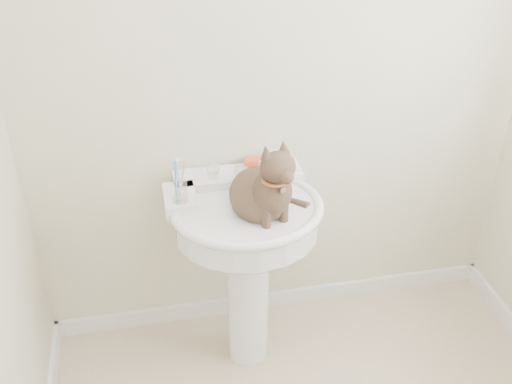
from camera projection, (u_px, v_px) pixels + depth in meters
wall_back at (281, 77)px, 2.45m from camera, size 2.20×0.00×2.50m
baseboard_back at (277, 299)px, 3.08m from camera, size 2.20×0.02×0.09m
pedestal_sink at (247, 236)px, 2.47m from camera, size 0.63×0.62×0.87m
faucet at (240, 169)px, 2.48m from camera, size 0.28×0.12×0.14m
soap_bar at (255, 162)px, 2.58m from camera, size 0.10×0.08×0.03m
toothbrush_cup at (180, 190)px, 2.32m from camera, size 0.07×0.07×0.18m
cat at (263, 192)px, 2.30m from camera, size 0.26×0.32×0.47m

